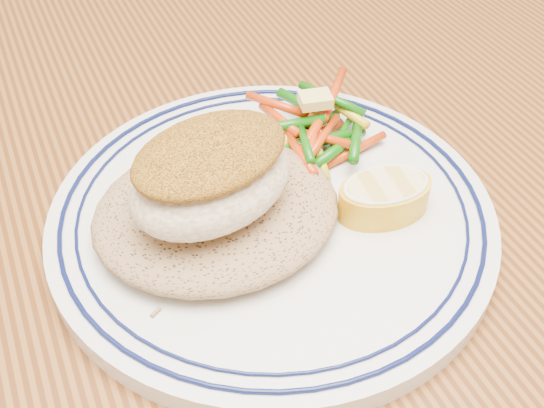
{
  "coord_description": "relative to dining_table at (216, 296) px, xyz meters",
  "views": [
    {
      "loc": [
        -0.1,
        -0.33,
        1.07
      ],
      "look_at": [
        0.03,
        -0.04,
        0.77
      ],
      "focal_mm": 45.0,
      "sensor_mm": 36.0,
      "label": 1
    }
  ],
  "objects": [
    {
      "name": "rice_pilaf",
      "position": [
        -0.0,
        -0.03,
        0.13
      ],
      "size": [
        0.16,
        0.14,
        0.03
      ],
      "primitive_type": "ellipsoid",
      "color": "#927049",
      "rests_on": "plate"
    },
    {
      "name": "plate",
      "position": [
        0.03,
        -0.04,
        0.11
      ],
      "size": [
        0.29,
        0.29,
        0.02
      ],
      "color": "silver",
      "rests_on": "dining_table"
    },
    {
      "name": "vegetable_pile",
      "position": [
        0.09,
        0.01,
        0.13
      ],
      "size": [
        0.1,
        0.1,
        0.03
      ],
      "color": "#BF3209",
      "rests_on": "plate"
    },
    {
      "name": "butter_pat",
      "position": [
        0.09,
        0.02,
        0.14
      ],
      "size": [
        0.03,
        0.02,
        0.01
      ],
      "primitive_type": "cube",
      "rotation": [
        0.0,
        0.0,
        -0.21
      ],
      "color": "#ECD673",
      "rests_on": "vegetable_pile"
    },
    {
      "name": "dining_table",
      "position": [
        0.0,
        0.0,
        0.0
      ],
      "size": [
        1.5,
        0.9,
        0.75
      ],
      "color": "#532B10",
      "rests_on": "ground"
    },
    {
      "name": "fish_fillet",
      "position": [
        -0.01,
        -0.04,
        0.16
      ],
      "size": [
        0.12,
        0.1,
        0.05
      ],
      "color": "#F0E2C6",
      "rests_on": "rice_pilaf"
    },
    {
      "name": "lemon_wedge",
      "position": [
        0.1,
        -0.07,
        0.13
      ],
      "size": [
        0.07,
        0.06,
        0.02
      ],
      "color": "yellow",
      "rests_on": "plate"
    }
  ]
}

